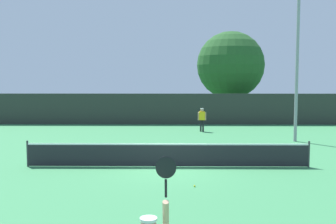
% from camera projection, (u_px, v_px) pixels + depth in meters
% --- Properties ---
extents(ground_plane, '(120.00, 120.00, 0.00)m').
position_uv_depth(ground_plane, '(168.00, 167.00, 16.16)').
color(ground_plane, '#387F4C').
extents(tennis_net, '(11.57, 0.08, 1.07)m').
position_uv_depth(tennis_net, '(168.00, 154.00, 16.11)').
color(tennis_net, '#232328').
rests_on(tennis_net, ground).
extents(perimeter_fence, '(31.53, 0.12, 2.44)m').
position_uv_depth(perimeter_fence, '(170.00, 109.00, 31.16)').
color(perimeter_fence, '#2D332D').
rests_on(perimeter_fence, ground).
extents(player_receiving, '(0.57, 0.23, 1.59)m').
position_uv_depth(player_receiving, '(202.00, 117.00, 26.90)').
color(player_receiving, yellow).
rests_on(player_receiving, ground).
extents(tennis_ball, '(0.07, 0.07, 0.07)m').
position_uv_depth(tennis_ball, '(194.00, 186.00, 13.13)').
color(tennis_ball, '#CCE033').
rests_on(tennis_ball, ground).
extents(light_pole, '(1.18, 0.28, 8.54)m').
position_uv_depth(light_pole, '(297.00, 57.00, 22.35)').
color(light_pole, gray).
rests_on(light_pole, ground).
extents(large_tree, '(6.01, 6.01, 7.83)m').
position_uv_depth(large_tree, '(230.00, 65.00, 35.33)').
color(large_tree, brown).
rests_on(large_tree, ground).
extents(parked_car_near, '(2.28, 4.36, 1.69)m').
position_uv_depth(parked_car_near, '(186.00, 107.00, 39.15)').
color(parked_car_near, '#B7B7BC').
rests_on(parked_car_near, ground).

